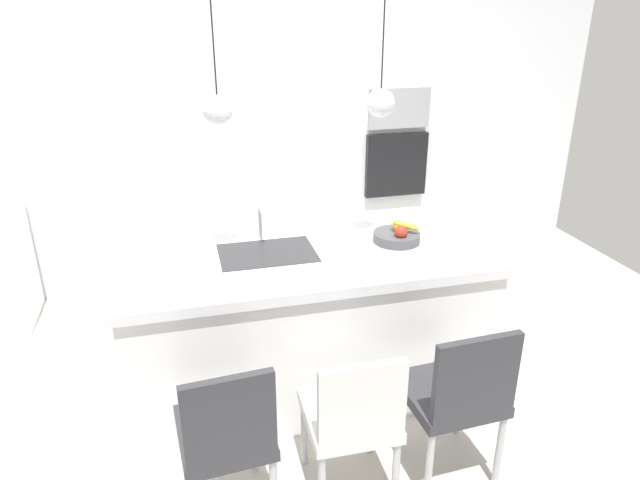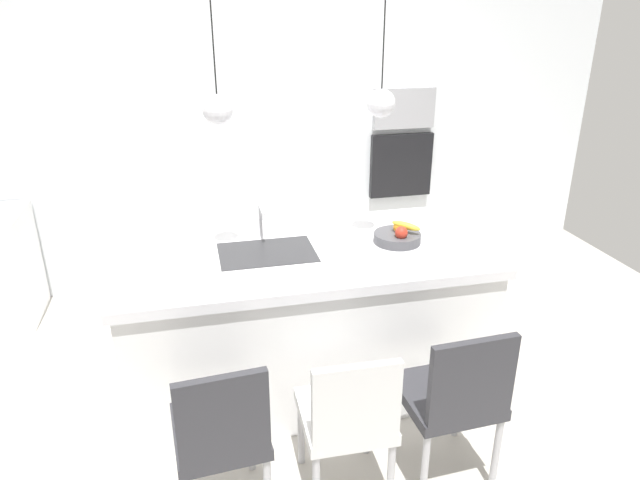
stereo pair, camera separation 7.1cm
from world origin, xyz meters
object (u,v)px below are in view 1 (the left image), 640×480
chair_middle (353,416)px  chair_far (457,393)px  chair_near (226,433)px  fruit_bowl (398,235)px  microwave (399,108)px  oven (396,165)px

chair_middle → chair_far: chair_far is taller
chair_near → fruit_bowl: bearing=39.2°
chair_middle → chair_far: size_ratio=0.95×
microwave → chair_middle: microwave is taller
chair_near → oven: bearing=55.0°
microwave → chair_far: (-0.67, -2.57, -0.94)m
chair_near → chair_far: (1.13, -0.00, 0.00)m
microwave → chair_near: bearing=-125.0°
chair_far → chair_middle: bearing=179.7°
fruit_bowl → oven: bearing=68.8°
fruit_bowl → oven: 1.73m
chair_near → chair_middle: (0.59, 0.00, -0.03)m
chair_far → oven: bearing=75.4°
microwave → chair_near: 3.27m
oven → chair_middle: 2.87m
chair_near → chair_far: chair_far is taller
chair_middle → oven: bearing=64.8°
oven → chair_near: bearing=-125.0°
microwave → chair_near: microwave is taller
fruit_bowl → chair_far: (-0.04, -0.96, -0.46)m
fruit_bowl → chair_middle: bearing=-121.2°
microwave → chair_near: size_ratio=0.60×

